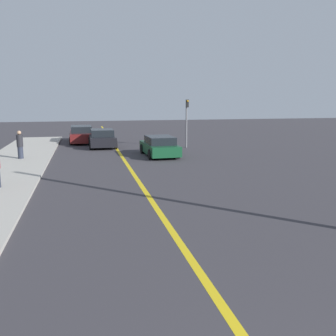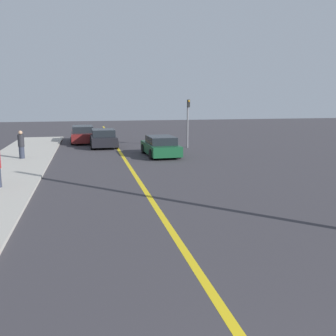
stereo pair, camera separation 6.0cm
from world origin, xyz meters
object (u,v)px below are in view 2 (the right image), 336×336
(car_ahead_center, at_px, (103,138))
(pedestrian_mid_group, at_px, (21,145))
(traffic_light, at_px, (188,118))
(car_near_right_lane, at_px, (161,146))
(car_far_distant, at_px, (83,134))

(car_ahead_center, bearing_deg, pedestrian_mid_group, -135.26)
(pedestrian_mid_group, height_order, traffic_light, traffic_light)
(car_near_right_lane, height_order, car_ahead_center, car_ahead_center)
(car_near_right_lane, relative_size, traffic_light, 1.20)
(car_near_right_lane, relative_size, car_ahead_center, 1.07)
(traffic_light, bearing_deg, car_far_distant, 146.21)
(car_ahead_center, bearing_deg, car_far_distant, 112.87)
(car_near_right_lane, height_order, car_far_distant, car_far_distant)
(pedestrian_mid_group, bearing_deg, car_near_right_lane, -0.47)
(traffic_light, bearing_deg, car_ahead_center, 165.18)
(car_near_right_lane, xyz_separation_m, traffic_light, (2.72, 3.49, 1.57))
(car_near_right_lane, distance_m, car_ahead_center, 6.07)
(car_near_right_lane, distance_m, traffic_light, 4.69)
(car_near_right_lane, relative_size, car_far_distant, 0.86)
(traffic_light, bearing_deg, car_near_right_lane, -127.98)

